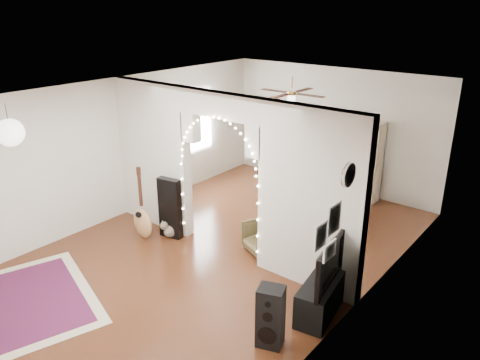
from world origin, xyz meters
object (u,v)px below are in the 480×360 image
Objects in this scene: bookcase at (343,157)px; dining_chair_left at (282,191)px; floor_speaker at (270,317)px; media_console at (321,297)px; acoustic_guitar at (142,212)px; dining_chair_right at (263,237)px; dining_table at (328,185)px.

bookcase is 2.75× the size of dining_chair_left.
floor_speaker reaches higher than dining_chair_left.
floor_speaker reaches higher than media_console.
acoustic_guitar is 1.99× the size of dining_chair_right.
acoustic_guitar is 1.84× the size of dining_chair_left.
bookcase is 1.33m from dining_table.
dining_chair_left is at bearing 122.31° from media_console.
bookcase is 3.21m from dining_chair_right.
dining_chair_left is at bearing 44.68° from acoustic_guitar.
bookcase is 1.42× the size of dining_table.
acoustic_guitar reaches higher than dining_chair_left.
acoustic_guitar reaches higher than floor_speaker.
bookcase reaches higher than dining_chair_left.
media_console is 3.15m from dining_table.
media_console is at bearing -62.22° from dining_table.
bookcase reaches higher than acoustic_guitar.
acoustic_guitar is 1.14× the size of media_console.
bookcase is at bearing 116.31° from dining_chair_right.
floor_speaker is 5.24m from bookcase.
acoustic_guitar is 4.49m from bookcase.
acoustic_guitar is 3.02m from dining_chair_left.
acoustic_guitar reaches higher than dining_chair_right.
floor_speaker is 0.81× the size of media_console.
bookcase is at bearing 105.75° from dining_table.
media_console is 1.74× the size of dining_chair_right.
bookcase is at bearing 88.43° from floor_speaker.
dining_chair_left is (-1.04, -0.02, -0.40)m from dining_table.
floor_speaker is at bearing -70.33° from bookcase.
acoustic_guitar is 0.95× the size of dining_table.
acoustic_guitar is 1.41× the size of floor_speaker.
acoustic_guitar is at bearing -126.85° from dining_table.
media_console is 0.83× the size of dining_table.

